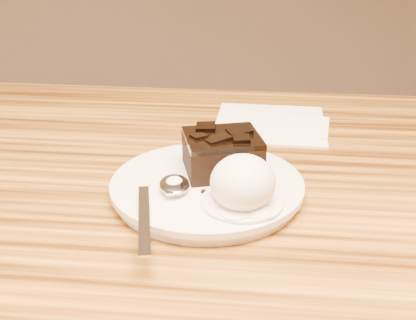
# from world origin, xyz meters

# --- Properties ---
(plate) EXTENTS (0.22, 0.22, 0.02)m
(plate) POSITION_xyz_m (0.06, 0.00, 0.76)
(plate) COLOR silver
(plate) RESTS_ON dining_table
(brownie) EXTENTS (0.10, 0.09, 0.04)m
(brownie) POSITION_xyz_m (0.08, 0.03, 0.79)
(brownie) COLOR black
(brownie) RESTS_ON plate
(ice_cream_scoop) EXTENTS (0.07, 0.07, 0.06)m
(ice_cream_scoop) POSITION_xyz_m (0.10, -0.04, 0.79)
(ice_cream_scoop) COLOR white
(ice_cream_scoop) RESTS_ON plate
(melt_puddle) EXTENTS (0.09, 0.09, 0.00)m
(melt_puddle) POSITION_xyz_m (0.10, -0.04, 0.77)
(melt_puddle) COLOR white
(melt_puddle) RESTS_ON plate
(spoon) EXTENTS (0.08, 0.19, 0.01)m
(spoon) POSITION_xyz_m (0.03, -0.02, 0.77)
(spoon) COLOR silver
(spoon) RESTS_ON plate
(napkin) EXTENTS (0.17, 0.17, 0.01)m
(napkin) POSITION_xyz_m (0.13, 0.23, 0.75)
(napkin) COLOR white
(napkin) RESTS_ON dining_table
(crumb_a) EXTENTS (0.01, 0.01, 0.00)m
(crumb_a) POSITION_xyz_m (0.10, -0.02, 0.77)
(crumb_a) COLOR black
(crumb_a) RESTS_ON plate
(crumb_b) EXTENTS (0.01, 0.01, 0.00)m
(crumb_b) POSITION_xyz_m (0.06, -0.02, 0.77)
(crumb_b) COLOR black
(crumb_b) RESTS_ON plate
(crumb_c) EXTENTS (0.01, 0.01, 0.00)m
(crumb_c) POSITION_xyz_m (0.06, 0.01, 0.77)
(crumb_c) COLOR black
(crumb_c) RESTS_ON plate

